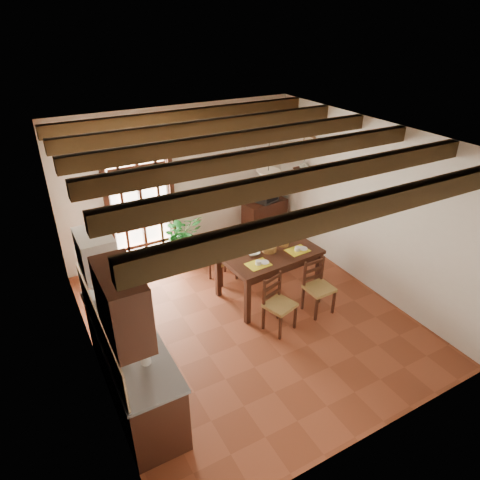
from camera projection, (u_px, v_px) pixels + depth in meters
ground_plane at (247, 317)px, 6.67m from camera, size 5.00×5.00×0.00m
room_shell at (248, 211)px, 5.81m from camera, size 4.52×5.02×2.81m
ceiling_beams at (248, 148)px, 5.39m from camera, size 4.50×4.34×0.20m
french_door at (141, 203)px, 7.65m from camera, size 1.26×0.11×2.32m
kitchen_counter at (131, 363)px, 5.15m from camera, size 0.64×2.25×1.38m
upper_cabinet at (122, 305)px, 3.91m from camera, size 0.35×0.80×0.70m
range_hood at (96, 255)px, 4.94m from camera, size 0.38×0.60×0.54m
counter_items at (124, 327)px, 4.99m from camera, size 0.50×1.43×0.25m
dining_table at (269, 257)px, 6.87m from camera, size 1.61×1.10×0.84m
chair_near_left at (279, 313)px, 6.31m from camera, size 0.49×0.48×0.87m
chair_near_right at (318, 296)px, 6.69m from camera, size 0.42×0.40×0.88m
chair_far_left at (224, 266)px, 7.48m from camera, size 0.47×0.46×0.86m
chair_far_right at (259, 254)px, 7.85m from camera, size 0.46×0.45×0.89m
table_setting at (269, 244)px, 6.76m from camera, size 1.12×0.75×0.10m
table_bowl at (253, 253)px, 6.71m from camera, size 0.26×0.26×0.05m
sideboard at (265, 218)px, 8.93m from camera, size 0.96×0.52×0.77m
crt_tv at (265, 193)px, 8.65m from camera, size 0.51×0.49×0.36m
fuse_box at (251, 153)px, 8.39m from camera, size 0.25×0.03×0.32m
plant_pot at (184, 256)px, 8.11m from camera, size 0.33×0.33×0.20m
potted_plant at (183, 234)px, 7.89m from camera, size 1.90×1.65×2.06m
wall_shelf at (303, 172)px, 8.10m from camera, size 0.20×0.42×0.20m
shelf_vase at (304, 165)px, 8.03m from camera, size 0.15×0.15×0.15m
shelf_flowers at (305, 154)px, 7.93m from camera, size 0.14×0.14×0.36m
framed_picture at (309, 144)px, 7.88m from camera, size 0.03×0.32×0.32m
pendant_lamp at (268, 175)px, 6.30m from camera, size 0.36×0.36×0.84m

